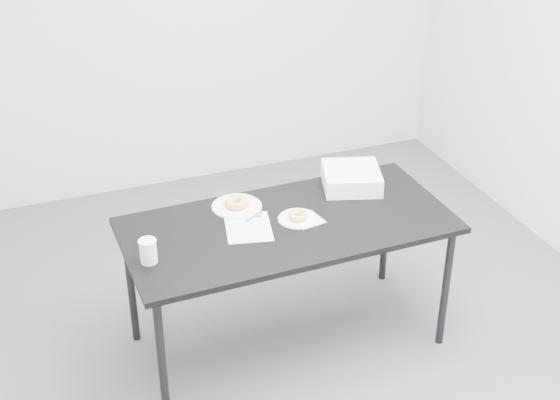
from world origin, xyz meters
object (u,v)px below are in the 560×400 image
object	(u,v)px
scorecard	(248,227)
plate_far	(237,206)
donut_near	(298,216)
donut_far	(237,202)
bakery_box	(351,178)
pen	(254,216)
plate_near	(298,219)
coffee_cup	(148,251)
table	(288,232)

from	to	relation	value
scorecard	plate_far	xyz separation A→B (m)	(0.01, 0.21, 0.00)
donut_near	donut_far	world-z (taller)	donut_far
scorecard	bakery_box	bearing A→B (deg)	29.99
scorecard	donut_near	bearing A→B (deg)	8.50
scorecard	donut_near	distance (m)	0.26
pen	plate_near	xyz separation A→B (m)	(0.20, -0.10, -0.00)
donut_far	plate_near	bearing A→B (deg)	-43.09
plate_far	donut_far	bearing A→B (deg)	0.00
pen	coffee_cup	distance (m)	0.61
plate_near	donut_near	world-z (taller)	donut_near
table	pen	distance (m)	0.19
coffee_cup	bakery_box	world-z (taller)	coffee_cup
pen	scorecard	bearing A→B (deg)	-156.15
scorecard	bakery_box	distance (m)	0.68
scorecard	table	bearing A→B (deg)	4.70
donut_far	bakery_box	xyz separation A→B (m)	(0.64, -0.01, 0.02)
pen	donut_far	world-z (taller)	donut_far
donut_near	coffee_cup	size ratio (longest dim) A/B	0.81
pen	plate_near	distance (m)	0.22
scorecard	coffee_cup	size ratio (longest dim) A/B	2.38
donut_far	plate_far	bearing A→B (deg)	0.00
table	scorecard	size ratio (longest dim) A/B	5.90
donut_near	donut_far	xyz separation A→B (m)	(-0.24, 0.23, 0.00)
coffee_cup	bakery_box	bearing A→B (deg)	15.61
donut_near	plate_far	world-z (taller)	donut_near
scorecard	plate_far	world-z (taller)	plate_far
bakery_box	coffee_cup	bearing A→B (deg)	-146.97
plate_near	donut_far	xyz separation A→B (m)	(-0.24, 0.23, 0.02)
donut_near	plate_near	bearing A→B (deg)	0.00
donut_near	coffee_cup	distance (m)	0.78
donut_near	bakery_box	xyz separation A→B (m)	(0.39, 0.22, 0.03)
bakery_box	donut_far	bearing A→B (deg)	-163.17
table	donut_near	size ratio (longest dim) A/B	17.39
table	coffee_cup	world-z (taller)	coffee_cup
scorecard	donut_far	xyz separation A→B (m)	(0.01, 0.21, 0.03)
scorecard	plate_near	bearing A→B (deg)	8.50
plate_near	coffee_cup	xyz separation A→B (m)	(-0.77, -0.10, 0.05)
pen	plate_near	world-z (taller)	pen
plate_far	bakery_box	xyz separation A→B (m)	(0.64, -0.01, 0.05)
pen	coffee_cup	bearing A→B (deg)	168.93
scorecard	plate_far	size ratio (longest dim) A/B	1.08
pen	bakery_box	size ratio (longest dim) A/B	0.44
pen	bakery_box	world-z (taller)	bakery_box
table	bakery_box	world-z (taller)	bakery_box
bakery_box	donut_near	bearing A→B (deg)	-133.21
scorecard	coffee_cup	distance (m)	0.53
donut_far	coffee_cup	size ratio (longest dim) A/B	1.03
plate_near	scorecard	bearing A→B (deg)	175.98
plate_far	coffee_cup	xyz separation A→B (m)	(-0.53, -0.33, 0.05)
table	donut_far	distance (m)	0.31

